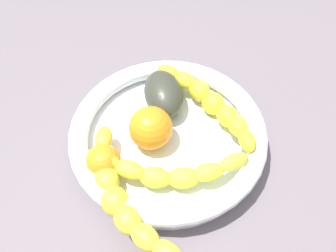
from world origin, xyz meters
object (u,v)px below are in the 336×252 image
banana_arching_top (211,103)px  orange_mid_left (104,161)px  orange_front (150,126)px  banana_draped_right (121,196)px  banana_draped_left (169,172)px  avocado_dark (163,94)px  fruit_bowl (168,136)px

banana_arching_top → orange_mid_left: size_ratio=4.08×
banana_arching_top → orange_front: (2.74, -10.67, 0.77)cm
banana_arching_top → orange_front: size_ratio=3.10×
orange_mid_left → banana_draped_right: bearing=13.5°
orange_front → banana_draped_left: bearing=6.1°
banana_draped_left → banana_draped_right: size_ratio=0.94×
banana_draped_right → banana_arching_top: (-12.69, 17.02, 0.11)cm
orange_front → avocado_dark: (-6.29, 3.67, -0.52)cm
banana_draped_right → orange_mid_left: orange_mid_left is taller
orange_mid_left → orange_front: bearing=116.6°
fruit_bowl → avocado_dark: size_ratio=3.22×
banana_draped_right → orange_front: size_ratio=3.51×
fruit_bowl → banana_draped_left: 8.08cm
banana_draped_left → orange_front: bearing=-173.9°
banana_arching_top → orange_front: 11.04cm
fruit_bowl → banana_draped_right: size_ratio=1.31×
fruit_bowl → banana_arching_top: (-3.13, 7.96, 2.21)cm
fruit_bowl → banana_draped_right: bearing=-43.5°
banana_draped_left → banana_draped_right: bearing=-74.3°
banana_draped_right → orange_front: (-9.95, 6.36, 0.88)cm
banana_draped_left → orange_front: (-7.93, -0.85, 0.76)cm
orange_front → orange_mid_left: bearing=-63.4°
fruit_bowl → avocado_dark: 7.18cm
banana_arching_top → orange_mid_left: orange_mid_left is taller
banana_draped_left → orange_mid_left: size_ratio=4.35×
banana_draped_right → banana_draped_left: bearing=105.7°
fruit_bowl → banana_arching_top: size_ratio=1.48×
fruit_bowl → banana_draped_right: banana_draped_right is taller
fruit_bowl → banana_arching_top: 8.83cm
fruit_bowl → orange_front: bearing=-98.2°
orange_front → orange_mid_left: (3.90, -7.81, -0.81)cm
orange_front → avocado_dark: 7.30cm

